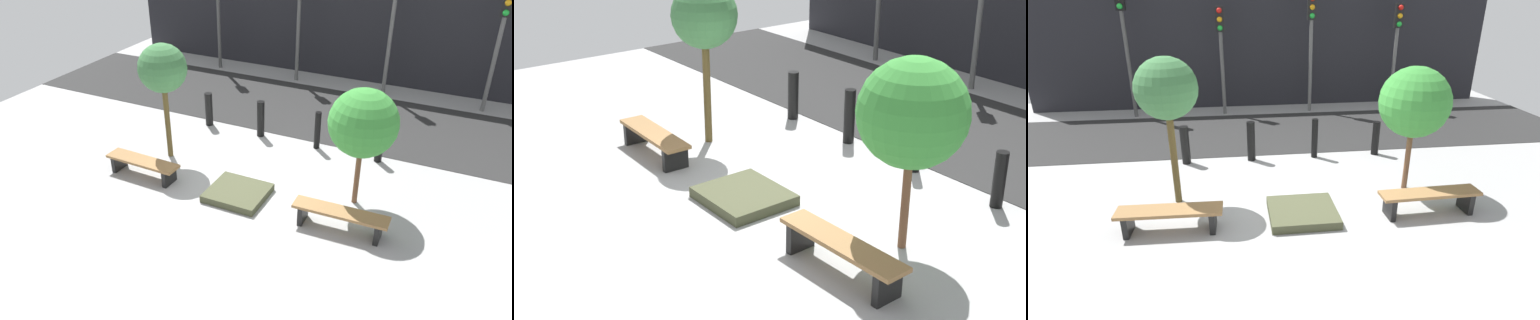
# 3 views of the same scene
# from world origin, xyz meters

# --- Properties ---
(ground_plane) EXTENTS (18.00, 18.00, 0.00)m
(ground_plane) POSITION_xyz_m (0.00, 0.00, 0.00)
(ground_plane) COLOR #989898
(road_strip) EXTENTS (18.00, 3.77, 0.01)m
(road_strip) POSITION_xyz_m (0.00, 4.52, 0.01)
(road_strip) COLOR #272727
(road_strip) RESTS_ON ground
(building_facade) EXTENTS (16.20, 0.50, 3.89)m
(building_facade) POSITION_xyz_m (0.00, 7.86, 1.95)
(building_facade) COLOR black
(building_facade) RESTS_ON ground
(bench_left) EXTENTS (1.81, 0.48, 0.43)m
(bench_left) POSITION_xyz_m (-2.35, -0.66, 0.31)
(bench_left) COLOR black
(bench_left) RESTS_ON ground
(bench_right) EXTENTS (1.89, 0.46, 0.46)m
(bench_right) POSITION_xyz_m (2.35, -0.66, 0.33)
(bench_right) COLOR black
(bench_right) RESTS_ON ground
(planter_bed) EXTENTS (1.24, 1.14, 0.16)m
(planter_bed) POSITION_xyz_m (0.00, -0.46, 0.08)
(planter_bed) COLOR #43462F
(planter_bed) RESTS_ON ground
(tree_behind_left_bench) EXTENTS (1.13, 1.13, 2.84)m
(tree_behind_left_bench) POSITION_xyz_m (-2.35, 0.42, 2.24)
(tree_behind_left_bench) COLOR brown
(tree_behind_left_bench) RESTS_ON ground
(tree_behind_right_bench) EXTENTS (1.40, 1.40, 2.57)m
(tree_behind_right_bench) POSITION_xyz_m (2.35, 0.42, 1.86)
(tree_behind_right_bench) COLOR brown
(tree_behind_right_bench) RESTS_ON ground
(bollard_far_left) EXTENTS (0.21, 0.21, 0.94)m
(bollard_far_left) POSITION_xyz_m (-2.38, 2.39, 0.47)
(bollard_far_left) COLOR black
(bollard_far_left) RESTS_ON ground
(bollard_left) EXTENTS (0.20, 0.20, 0.99)m
(bollard_left) POSITION_xyz_m (-0.79, 2.39, 0.49)
(bollard_left) COLOR black
(bollard_left) RESTS_ON ground
(bollard_center) EXTENTS (0.15, 0.15, 0.99)m
(bollard_center) POSITION_xyz_m (0.79, 2.39, 0.50)
(bollard_center) COLOR black
(bollard_center) RESTS_ON ground
(bollard_right) EXTENTS (0.18, 0.18, 0.87)m
(bollard_right) POSITION_xyz_m (2.38, 2.39, 0.43)
(bollard_right) COLOR black
(bollard_right) RESTS_ON ground
(traffic_light_mid_west) EXTENTS (0.28, 0.27, 3.47)m
(traffic_light_mid_west) POSITION_xyz_m (-1.48, 6.69, 2.41)
(traffic_light_mid_west) COLOR #545454
(traffic_light_mid_west) RESTS_ON ground
(traffic_light_mid_east) EXTENTS (0.28, 0.27, 3.82)m
(traffic_light_mid_east) POSITION_xyz_m (1.48, 6.69, 2.63)
(traffic_light_mid_east) COLOR #5F5F5F
(traffic_light_mid_east) RESTS_ON ground
(traffic_light_east) EXTENTS (0.28, 0.27, 3.54)m
(traffic_light_east) POSITION_xyz_m (4.45, 6.69, 2.45)
(traffic_light_east) COLOR #5D5D5D
(traffic_light_east) RESTS_ON ground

